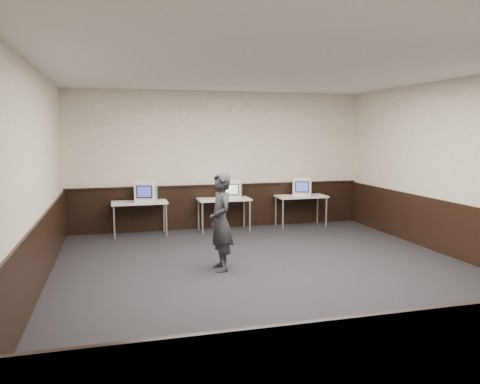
{
  "coord_description": "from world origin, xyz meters",
  "views": [
    {
      "loc": [
        -2.41,
        -6.74,
        2.25
      ],
      "look_at": [
        -0.16,
        1.6,
        1.15
      ],
      "focal_mm": 35.0,
      "sensor_mm": 36.0,
      "label": 1
    }
  ],
  "objects_px": {
    "emac_center": "(232,189)",
    "emac_right": "(302,187)",
    "desk_right": "(301,198)",
    "desk_center": "(224,201)",
    "emac_left": "(146,191)",
    "desk_left": "(140,205)",
    "person": "(221,222)"
  },
  "relations": [
    {
      "from": "desk_center",
      "to": "emac_left",
      "type": "relative_size",
      "value": 2.18
    },
    {
      "from": "emac_center",
      "to": "emac_right",
      "type": "relative_size",
      "value": 0.96
    },
    {
      "from": "desk_left",
      "to": "desk_right",
      "type": "distance_m",
      "value": 3.8
    },
    {
      "from": "emac_center",
      "to": "emac_right",
      "type": "distance_m",
      "value": 1.71
    },
    {
      "from": "emac_left",
      "to": "person",
      "type": "relative_size",
      "value": 0.34
    },
    {
      "from": "desk_right",
      "to": "emac_right",
      "type": "relative_size",
      "value": 2.09
    },
    {
      "from": "desk_left",
      "to": "desk_center",
      "type": "relative_size",
      "value": 1.0
    },
    {
      "from": "desk_center",
      "to": "person",
      "type": "xyz_separation_m",
      "value": [
        -0.76,
        -3.01,
        0.12
      ]
    },
    {
      "from": "desk_right",
      "to": "person",
      "type": "bearing_deg",
      "value": -131.41
    },
    {
      "from": "desk_right",
      "to": "desk_center",
      "type": "bearing_deg",
      "value": 180.0
    },
    {
      "from": "emac_left",
      "to": "emac_center",
      "type": "distance_m",
      "value": 1.95
    },
    {
      "from": "emac_left",
      "to": "emac_right",
      "type": "height_order",
      "value": "emac_left"
    },
    {
      "from": "emac_left",
      "to": "person",
      "type": "distance_m",
      "value": 3.15
    },
    {
      "from": "emac_left",
      "to": "emac_right",
      "type": "distance_m",
      "value": 3.66
    },
    {
      "from": "desk_right",
      "to": "emac_center",
      "type": "xyz_separation_m",
      "value": [
        -1.7,
        -0.03,
        0.28
      ]
    },
    {
      "from": "desk_center",
      "to": "desk_right",
      "type": "height_order",
      "value": "same"
    },
    {
      "from": "desk_left",
      "to": "emac_left",
      "type": "relative_size",
      "value": 2.18
    },
    {
      "from": "desk_center",
      "to": "emac_left",
      "type": "bearing_deg",
      "value": -179.07
    },
    {
      "from": "emac_left",
      "to": "emac_center",
      "type": "height_order",
      "value": "emac_left"
    },
    {
      "from": "desk_center",
      "to": "emac_left",
      "type": "height_order",
      "value": "emac_left"
    },
    {
      "from": "emac_center",
      "to": "person",
      "type": "xyz_separation_m",
      "value": [
        -0.95,
        -2.99,
        -0.16
      ]
    },
    {
      "from": "emac_center",
      "to": "emac_right",
      "type": "xyz_separation_m",
      "value": [
        1.71,
        0.01,
        0.01
      ]
    },
    {
      "from": "desk_left",
      "to": "emac_right",
      "type": "distance_m",
      "value": 3.82
    },
    {
      "from": "desk_left",
      "to": "desk_center",
      "type": "distance_m",
      "value": 1.9
    },
    {
      "from": "desk_left",
      "to": "person",
      "type": "height_order",
      "value": "person"
    },
    {
      "from": "emac_right",
      "to": "desk_right",
      "type": "bearing_deg",
      "value": 137.9
    },
    {
      "from": "desk_center",
      "to": "emac_left",
      "type": "xyz_separation_m",
      "value": [
        -1.76,
        -0.03,
        0.3
      ]
    },
    {
      "from": "desk_center",
      "to": "desk_right",
      "type": "relative_size",
      "value": 1.0
    },
    {
      "from": "desk_left",
      "to": "emac_left",
      "type": "xyz_separation_m",
      "value": [
        0.14,
        -0.03,
        0.3
      ]
    },
    {
      "from": "emac_left",
      "to": "emac_right",
      "type": "xyz_separation_m",
      "value": [
        3.66,
        0.02,
        -0.01
      ]
    },
    {
      "from": "emac_right",
      "to": "desk_left",
      "type": "bearing_deg",
      "value": -160.26
    },
    {
      "from": "desk_center",
      "to": "person",
      "type": "distance_m",
      "value": 3.11
    }
  ]
}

